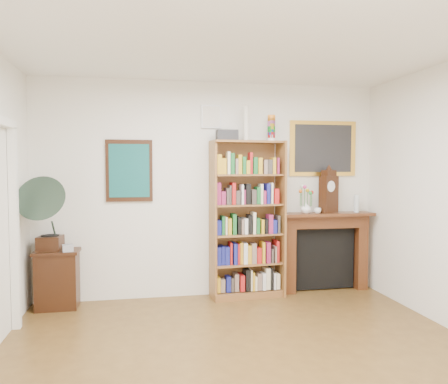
{
  "coord_description": "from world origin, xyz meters",
  "views": [
    {
      "loc": [
        -0.9,
        -3.16,
        1.7
      ],
      "look_at": [
        0.0,
        1.6,
        1.42
      ],
      "focal_mm": 35.0,
      "sensor_mm": 36.0,
      "label": 1
    }
  ],
  "objects_px": {
    "flower_vase": "(306,208)",
    "teacup": "(318,211)",
    "bookshelf": "(247,210)",
    "mantel_clock": "(329,192)",
    "fireplace": "(325,245)",
    "bottle_left": "(357,203)",
    "cd_stack": "(68,248)",
    "side_cabinet": "(57,279)",
    "bottle_right": "(356,205)",
    "gramophone": "(47,209)"
  },
  "relations": [
    {
      "from": "side_cabinet",
      "to": "bottle_right",
      "type": "distance_m",
      "value": 3.99
    },
    {
      "from": "mantel_clock",
      "to": "bottle_left",
      "type": "height_order",
      "value": "mantel_clock"
    },
    {
      "from": "teacup",
      "to": "gramophone",
      "type": "bearing_deg",
      "value": -178.07
    },
    {
      "from": "side_cabinet",
      "to": "gramophone",
      "type": "xyz_separation_m",
      "value": [
        -0.08,
        -0.11,
        0.85
      ]
    },
    {
      "from": "fireplace",
      "to": "flower_vase",
      "type": "height_order",
      "value": "flower_vase"
    },
    {
      "from": "bookshelf",
      "to": "side_cabinet",
      "type": "xyz_separation_m",
      "value": [
        -2.35,
        -0.02,
        -0.79
      ]
    },
    {
      "from": "bookshelf",
      "to": "mantel_clock",
      "type": "distance_m",
      "value": 1.16
    },
    {
      "from": "flower_vase",
      "to": "side_cabinet",
      "type": "bearing_deg",
      "value": -179.05
    },
    {
      "from": "bookshelf",
      "to": "bottle_left",
      "type": "distance_m",
      "value": 1.55
    },
    {
      "from": "bookshelf",
      "to": "gramophone",
      "type": "distance_m",
      "value": 2.44
    },
    {
      "from": "gramophone",
      "to": "side_cabinet",
      "type": "bearing_deg",
      "value": 58.66
    },
    {
      "from": "side_cabinet",
      "to": "gramophone",
      "type": "bearing_deg",
      "value": -125.93
    },
    {
      "from": "bookshelf",
      "to": "teacup",
      "type": "bearing_deg",
      "value": -5.69
    },
    {
      "from": "cd_stack",
      "to": "mantel_clock",
      "type": "bearing_deg",
      "value": 2.71
    },
    {
      "from": "bookshelf",
      "to": "flower_vase",
      "type": "bearing_deg",
      "value": -2.48
    },
    {
      "from": "fireplace",
      "to": "gramophone",
      "type": "height_order",
      "value": "gramophone"
    },
    {
      "from": "side_cabinet",
      "to": "cd_stack",
      "type": "bearing_deg",
      "value": -35.92
    },
    {
      "from": "mantel_clock",
      "to": "bottle_right",
      "type": "relative_size",
      "value": 2.88
    },
    {
      "from": "gramophone",
      "to": "bookshelf",
      "type": "bearing_deg",
      "value": 7.93
    },
    {
      "from": "fireplace",
      "to": "teacup",
      "type": "bearing_deg",
      "value": -144.19
    },
    {
      "from": "fireplace",
      "to": "flower_vase",
      "type": "distance_m",
      "value": 0.6
    },
    {
      "from": "gramophone",
      "to": "bottle_right",
      "type": "bearing_deg",
      "value": 7.79
    },
    {
      "from": "flower_vase",
      "to": "teacup",
      "type": "bearing_deg",
      "value": -17.97
    },
    {
      "from": "cd_stack",
      "to": "side_cabinet",
      "type": "bearing_deg",
      "value": 143.78
    },
    {
      "from": "side_cabinet",
      "to": "mantel_clock",
      "type": "height_order",
      "value": "mantel_clock"
    },
    {
      "from": "bookshelf",
      "to": "bottle_right",
      "type": "xyz_separation_m",
      "value": [
        1.56,
        0.07,
        0.04
      ]
    },
    {
      "from": "fireplace",
      "to": "bottle_left",
      "type": "distance_m",
      "value": 0.72
    },
    {
      "from": "cd_stack",
      "to": "mantel_clock",
      "type": "relative_size",
      "value": 0.21
    },
    {
      "from": "gramophone",
      "to": "mantel_clock",
      "type": "xyz_separation_m",
      "value": [
        3.57,
        0.16,
        0.15
      ]
    },
    {
      "from": "bookshelf",
      "to": "side_cabinet",
      "type": "bearing_deg",
      "value": 175.67
    },
    {
      "from": "gramophone",
      "to": "teacup",
      "type": "bearing_deg",
      "value": 6.82
    },
    {
      "from": "fireplace",
      "to": "cd_stack",
      "type": "height_order",
      "value": "fireplace"
    },
    {
      "from": "cd_stack",
      "to": "flower_vase",
      "type": "relative_size",
      "value": 0.83
    },
    {
      "from": "side_cabinet",
      "to": "flower_vase",
      "type": "relative_size",
      "value": 4.83
    },
    {
      "from": "cd_stack",
      "to": "bottle_right",
      "type": "distance_m",
      "value": 3.8
    },
    {
      "from": "mantel_clock",
      "to": "bottle_left",
      "type": "bearing_deg",
      "value": -24.92
    },
    {
      "from": "mantel_clock",
      "to": "teacup",
      "type": "bearing_deg",
      "value": 170.96
    },
    {
      "from": "fireplace",
      "to": "teacup",
      "type": "distance_m",
      "value": 0.52
    },
    {
      "from": "fireplace",
      "to": "bottle_left",
      "type": "height_order",
      "value": "bottle_left"
    },
    {
      "from": "bookshelf",
      "to": "side_cabinet",
      "type": "distance_m",
      "value": 2.48
    },
    {
      "from": "side_cabinet",
      "to": "mantel_clock",
      "type": "xyz_separation_m",
      "value": [
        3.49,
        0.05,
        1.0
      ]
    },
    {
      "from": "mantel_clock",
      "to": "bottle_left",
      "type": "distance_m",
      "value": 0.44
    },
    {
      "from": "bottle_left",
      "to": "teacup",
      "type": "bearing_deg",
      "value": -175.24
    },
    {
      "from": "bottle_right",
      "to": "mantel_clock",
      "type": "bearing_deg",
      "value": -174.76
    },
    {
      "from": "flower_vase",
      "to": "teacup",
      "type": "relative_size",
      "value": 1.54
    },
    {
      "from": "fireplace",
      "to": "gramophone",
      "type": "xyz_separation_m",
      "value": [
        -3.55,
        -0.22,
        0.57
      ]
    },
    {
      "from": "fireplace",
      "to": "bottle_left",
      "type": "bearing_deg",
      "value": -6.63
    },
    {
      "from": "side_cabinet",
      "to": "fireplace",
      "type": "relative_size",
      "value": 0.55
    },
    {
      "from": "fireplace",
      "to": "flower_vase",
      "type": "bearing_deg",
      "value": -167.91
    },
    {
      "from": "fireplace",
      "to": "gramophone",
      "type": "relative_size",
      "value": 1.44
    }
  ]
}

